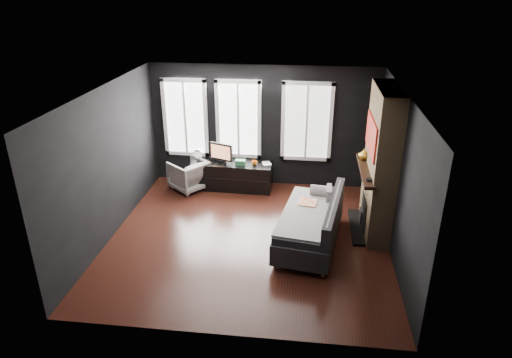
# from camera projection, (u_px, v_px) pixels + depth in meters

# --- Properties ---
(floor) EXTENTS (5.00, 5.00, 0.00)m
(floor) POSITION_uv_depth(u_px,v_px,m) (249.00, 238.00, 8.35)
(floor) COLOR black
(floor) RESTS_ON ground
(ceiling) EXTENTS (5.00, 5.00, 0.00)m
(ceiling) POSITION_uv_depth(u_px,v_px,m) (248.00, 92.00, 7.26)
(ceiling) COLOR white
(ceiling) RESTS_ON ground
(wall_back) EXTENTS (5.00, 0.02, 2.70)m
(wall_back) POSITION_uv_depth(u_px,v_px,m) (263.00, 127.00, 10.07)
(wall_back) COLOR black
(wall_back) RESTS_ON ground
(wall_left) EXTENTS (0.02, 5.00, 2.70)m
(wall_left) POSITION_uv_depth(u_px,v_px,m) (108.00, 163.00, 8.07)
(wall_left) COLOR black
(wall_left) RESTS_ON ground
(wall_right) EXTENTS (0.02, 5.00, 2.70)m
(wall_right) POSITION_uv_depth(u_px,v_px,m) (398.00, 177.00, 7.53)
(wall_right) COLOR black
(wall_right) RESTS_ON ground
(windows) EXTENTS (4.00, 0.16, 1.76)m
(windows) POSITION_uv_depth(u_px,v_px,m) (242.00, 80.00, 9.67)
(windows) COLOR white
(windows) RESTS_ON wall_back
(fireplace) EXTENTS (0.70, 1.62, 2.70)m
(fireplace) POSITION_uv_depth(u_px,v_px,m) (381.00, 163.00, 8.10)
(fireplace) COLOR #93724C
(fireplace) RESTS_ON floor
(sofa) EXTENTS (1.37, 2.23, 0.90)m
(sofa) POSITION_uv_depth(u_px,v_px,m) (310.00, 221.00, 8.01)
(sofa) COLOR #262528
(sofa) RESTS_ON floor
(stripe_pillow) EXTENTS (0.11, 0.39, 0.39)m
(stripe_pillow) POSITION_uv_depth(u_px,v_px,m) (329.00, 197.00, 8.42)
(stripe_pillow) COLOR gray
(stripe_pillow) RESTS_ON sofa
(armchair) EXTENTS (0.97, 0.98, 0.74)m
(armchair) POSITION_uv_depth(u_px,v_px,m) (189.00, 174.00, 10.14)
(armchair) COLOR silver
(armchair) RESTS_ON floor
(media_console) EXTENTS (1.79, 0.62, 0.61)m
(media_console) POSITION_uv_depth(u_px,v_px,m) (232.00, 176.00, 10.20)
(media_console) COLOR black
(media_console) RESTS_ON floor
(monitor) EXTENTS (0.57, 0.32, 0.50)m
(monitor) POSITION_uv_depth(u_px,v_px,m) (221.00, 152.00, 10.01)
(monitor) COLOR black
(monitor) RESTS_ON media_console
(desk_fan) EXTENTS (0.25, 0.25, 0.30)m
(desk_fan) POSITION_uv_depth(u_px,v_px,m) (198.00, 155.00, 10.10)
(desk_fan) COLOR gray
(desk_fan) RESTS_ON media_console
(mug) EXTENTS (0.15, 0.13, 0.13)m
(mug) POSITION_uv_depth(u_px,v_px,m) (254.00, 162.00, 9.95)
(mug) COLOR orange
(mug) RESTS_ON media_console
(book) EXTENTS (0.17, 0.07, 0.24)m
(book) POSITION_uv_depth(u_px,v_px,m) (263.00, 159.00, 9.98)
(book) COLOR tan
(book) RESTS_ON media_console
(storage_box) EXTENTS (0.22, 0.15, 0.12)m
(storage_box) POSITION_uv_depth(u_px,v_px,m) (240.00, 163.00, 9.95)
(storage_box) COLOR #2C673E
(storage_box) RESTS_ON media_console
(mantel_vase) EXTENTS (0.26, 0.27, 0.20)m
(mantel_vase) POSITION_uv_depth(u_px,v_px,m) (364.00, 154.00, 8.54)
(mantel_vase) COLOR gold
(mantel_vase) RESTS_ON fireplace
(mantel_clock) EXTENTS (0.12, 0.12, 0.04)m
(mantel_clock) POSITION_uv_depth(u_px,v_px,m) (369.00, 180.00, 7.67)
(mantel_clock) COLOR black
(mantel_clock) RESTS_ON fireplace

